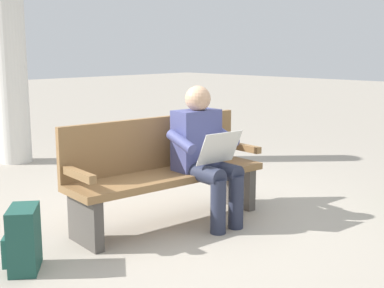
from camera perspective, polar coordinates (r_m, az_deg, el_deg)
The scene contains 5 objects.
ground_plane at distance 4.57m, azimuth -2.49°, elevation -8.64°, with size 40.00×40.00×0.00m, color #A89E8E.
bench_near at distance 4.49m, azimuth -3.08°, elevation -2.86°, with size 1.84×0.66×0.90m.
person_seated at distance 4.44m, azimuth 1.40°, elevation -0.78°, with size 0.60×0.60×1.18m.
backpack at distance 3.76m, azimuth -17.97°, elevation -9.91°, with size 0.34×0.36×0.44m.
support_pillar at distance 7.19m, azimuth -19.40°, elevation 11.42°, with size 0.41×0.41×3.37m, color silver.
Camera 1 is at (2.92, 3.18, 1.49)m, focal length 48.82 mm.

